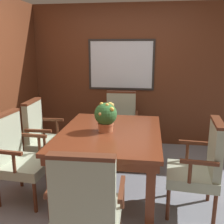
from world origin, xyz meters
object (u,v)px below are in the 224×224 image
at_px(dining_table, 110,139).
at_px(chair_head_near, 86,206).
at_px(chair_head_far, 120,122).
at_px(potted_plant, 106,116).
at_px(chair_left_near, 18,155).
at_px(chair_left_far, 43,134).
at_px(chair_right_near, 201,165).

xyz_separation_m(dining_table, chair_head_near, (-0.00, -1.21, -0.12)).
bearing_deg(chair_head_far, potted_plant, -93.19).
bearing_deg(chair_head_near, chair_left_near, -42.57).
xyz_separation_m(dining_table, chair_left_far, (-1.01, 0.36, -0.12)).
bearing_deg(chair_right_near, chair_left_near, -84.57).
distance_m(chair_right_near, chair_left_near, 2.01).
distance_m(chair_right_near, chair_head_near, 1.34).
bearing_deg(potted_plant, chair_left_near, -159.73).
bearing_deg(chair_left_far, potted_plant, -112.46).
relative_size(chair_right_near, chair_left_far, 1.00).
relative_size(chair_head_far, chair_head_near, 1.00).
xyz_separation_m(chair_head_far, chair_right_near, (1.01, -1.49, 0.00)).
height_order(chair_head_far, chair_right_near, same).
xyz_separation_m(dining_table, chair_left_near, (-1.01, -0.35, -0.12)).
bearing_deg(chair_left_near, chair_left_far, 4.84).
xyz_separation_m(chair_right_near, potted_plant, (-1.06, 0.33, 0.40)).
bearing_deg(chair_head_near, dining_table, -92.17).
distance_m(chair_head_far, chair_head_near, 2.38).
distance_m(chair_left_near, potted_plant, 1.10).
xyz_separation_m(dining_table, potted_plant, (-0.05, -0.00, 0.28)).
distance_m(chair_head_far, chair_right_near, 1.81).
relative_size(chair_left_near, potted_plant, 2.91).
height_order(chair_left_far, chair_head_near, same).
height_order(dining_table, chair_left_near, chair_left_near).
bearing_deg(dining_table, chair_head_far, 90.55).
height_order(chair_left_far, potted_plant, potted_plant).
relative_size(chair_left_far, chair_left_near, 1.00).
xyz_separation_m(chair_right_near, chair_head_near, (-1.01, -0.88, 0.00)).
relative_size(chair_right_near, chair_head_near, 1.00).
relative_size(chair_left_far, potted_plant, 2.91).
bearing_deg(chair_left_far, chair_right_near, -110.83).
bearing_deg(chair_left_near, dining_table, -66.07).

